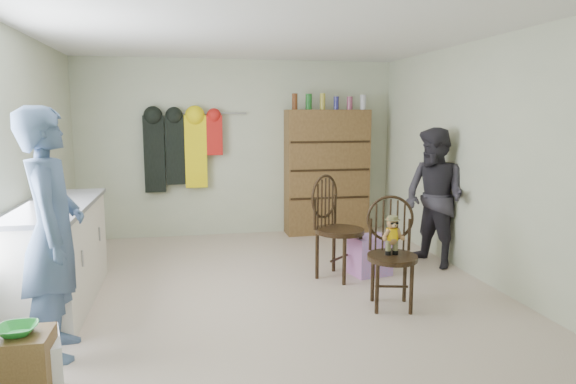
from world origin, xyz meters
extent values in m
plane|color=beige|center=(0.00, 0.00, 0.00)|extent=(5.00, 5.00, 0.00)
plane|color=beige|center=(0.00, 2.50, 1.25)|extent=(4.50, 0.00, 4.50)
plane|color=beige|center=(-2.25, 0.00, 1.25)|extent=(0.00, 5.00, 5.00)
plane|color=beige|center=(2.25, 0.00, 1.25)|extent=(0.00, 5.00, 5.00)
plane|color=white|center=(0.00, 0.00, 2.50)|extent=(5.00, 5.00, 0.00)
cube|color=silver|center=(-1.95, 0.00, 0.45)|extent=(0.60, 1.80, 0.90)
cube|color=slate|center=(-1.95, 0.00, 0.92)|extent=(0.64, 1.86, 0.04)
cylinder|color=#99999E|center=(-1.64, -0.45, 0.54)|extent=(0.02, 0.02, 0.14)
cylinder|color=#99999E|center=(-1.64, 0.45, 0.54)|extent=(0.02, 0.02, 0.14)
cube|color=brown|center=(-1.73, -1.88, 0.25)|extent=(0.35, 0.30, 0.50)
imported|color=green|center=(-1.73, -1.88, 0.53)|extent=(0.22, 0.22, 0.05)
cube|color=white|center=(-1.76, -1.76, 0.21)|extent=(0.53, 0.51, 0.41)
cylinder|color=#312011|center=(1.02, -0.70, 0.47)|extent=(0.54, 0.54, 0.04)
cylinder|color=#312011|center=(0.84, -0.81, 0.22)|extent=(0.04, 0.04, 0.45)
cylinder|color=#312011|center=(1.13, -0.88, 0.22)|extent=(0.04, 0.04, 0.45)
cylinder|color=#312011|center=(0.91, -0.51, 0.22)|extent=(0.04, 0.04, 0.45)
cylinder|color=#312011|center=(1.20, -0.58, 0.22)|extent=(0.04, 0.04, 0.45)
torus|color=#312011|center=(1.06, -0.53, 0.79)|extent=(0.43, 0.13, 0.43)
cylinder|color=#312011|center=(0.89, -0.50, 0.64)|extent=(0.03, 0.03, 0.30)
cylinder|color=#312011|center=(1.23, -0.58, 0.64)|extent=(0.03, 0.03, 0.30)
cylinder|color=#E5B208|center=(1.02, -0.68, 0.68)|extent=(0.11, 0.11, 0.11)
cylinder|color=#475128|center=(1.02, -0.68, 0.57)|extent=(0.07, 0.07, 0.16)
sphere|color=#9E7042|center=(1.02, -0.68, 0.78)|extent=(0.10, 0.10, 0.10)
cylinder|color=#475128|center=(1.02, -0.68, 0.83)|extent=(0.09, 0.09, 0.03)
cube|color=black|center=(1.02, -0.73, 0.79)|extent=(0.07, 0.01, 0.02)
cylinder|color=#312011|center=(0.81, 0.21, 0.51)|extent=(0.69, 0.69, 0.05)
cylinder|color=#312011|center=(0.79, -0.02, 0.24)|extent=(0.04, 0.04, 0.49)
cylinder|color=#312011|center=(1.04, 0.19, 0.24)|extent=(0.04, 0.04, 0.49)
cylinder|color=#312011|center=(0.57, 0.24, 0.24)|extent=(0.04, 0.04, 0.49)
cylinder|color=#312011|center=(0.82, 0.45, 0.24)|extent=(0.04, 0.04, 0.49)
torus|color=#312011|center=(0.68, 0.36, 0.87)|extent=(0.38, 0.33, 0.48)
cylinder|color=#312011|center=(0.54, 0.22, 0.70)|extent=(0.03, 0.03, 0.33)
cylinder|color=#312011|center=(0.84, 0.48, 0.70)|extent=(0.03, 0.03, 0.33)
cube|color=pink|center=(1.18, 0.27, 0.21)|extent=(0.46, 0.39, 0.42)
imported|color=#425879|center=(-1.71, -1.05, 0.90)|extent=(0.50, 0.70, 1.80)
imported|color=#2D2B33|center=(2.00, 0.44, 0.80)|extent=(0.83, 0.93, 1.59)
cube|color=brown|center=(1.25, 2.30, 0.90)|extent=(1.20, 0.38, 1.80)
cube|color=#312011|center=(1.25, 2.11, 0.55)|extent=(1.16, 0.02, 0.03)
cube|color=#312011|center=(1.25, 2.11, 0.95)|extent=(1.16, 0.02, 0.03)
cube|color=#312011|center=(1.25, 2.11, 1.35)|extent=(1.16, 0.02, 0.03)
cylinder|color=#592D14|center=(0.75, 2.20, 1.91)|extent=(0.08, 0.08, 0.22)
cylinder|color=#19591E|center=(0.95, 2.20, 1.91)|extent=(0.09, 0.09, 0.22)
cylinder|color=#A59933|center=(1.15, 2.20, 1.91)|extent=(0.08, 0.08, 0.23)
cylinder|color=navy|center=(1.35, 2.20, 1.89)|extent=(0.07, 0.07, 0.18)
cylinder|color=#8C3F59|center=(1.55, 2.20, 1.89)|extent=(0.08, 0.08, 0.18)
cylinder|color=#B2B2B7|center=(1.75, 2.20, 1.90)|extent=(0.08, 0.08, 0.21)
cylinder|color=#99999E|center=(-0.40, 2.44, 1.75)|extent=(1.00, 0.02, 0.02)
cube|color=black|center=(-1.18, 2.38, 1.19)|extent=(0.28, 0.10, 1.05)
cube|color=black|center=(-0.90, 2.38, 1.25)|extent=(0.26, 0.10, 0.95)
cube|color=yellow|center=(-0.62, 2.38, 1.22)|extent=(0.30, 0.10, 1.00)
cube|color=red|center=(-0.36, 2.38, 1.44)|extent=(0.22, 0.10, 0.55)
camera|label=1|loc=(-0.78, -4.87, 1.74)|focal=32.00mm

